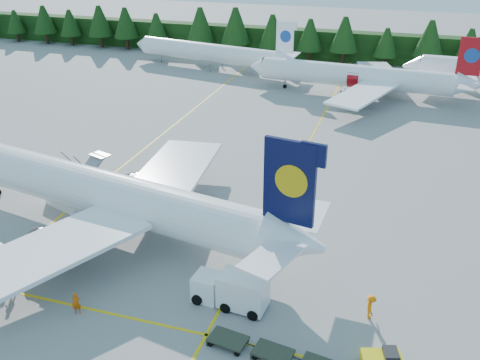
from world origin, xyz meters
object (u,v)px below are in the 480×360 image
(airliner_navy, at_px, (87,189))
(baggage_tug, at_px, (382,360))
(airliner_red, at_px, (351,76))
(airstairs, at_px, (72,196))
(service_truck, at_px, (230,289))

(airliner_navy, bearing_deg, baggage_tug, -10.15)
(airliner_red, xyz_separation_m, airstairs, (-22.71, -48.28, -2.35))
(service_truck, bearing_deg, airstairs, 158.63)
(service_truck, xyz_separation_m, baggage_tug, (11.60, -3.30, -0.71))
(service_truck, bearing_deg, airliner_red, 93.33)
(airliner_navy, bearing_deg, service_truck, -13.34)
(service_truck, distance_m, baggage_tug, 12.08)
(baggage_tug, bearing_deg, service_truck, 148.36)
(airliner_navy, bearing_deg, airliner_red, 80.58)
(airstairs, relative_size, service_truck, 1.21)
(airliner_navy, bearing_deg, airstairs, 154.48)
(airliner_navy, xyz_separation_m, airliner_red, (18.67, 51.24, -0.49))
(airliner_red, height_order, service_truck, airliner_red)
(airstairs, bearing_deg, airliner_navy, -16.53)
(baggage_tug, bearing_deg, airstairs, 141.35)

